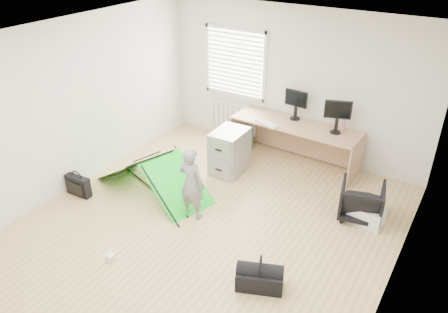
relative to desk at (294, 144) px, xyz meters
The scene contains 18 objects.
ground 2.38m from the desk, 96.49° to the right, with size 5.50×5.50×0.00m, color tan.
back_wall 1.08m from the desk, 122.83° to the left, with size 5.00×0.02×2.70m, color silver.
window 1.91m from the desk, 165.76° to the left, with size 1.20×0.06×1.20m, color silver.
radiator 1.50m from the desk, 167.24° to the left, with size 1.00×0.12×0.60m, color silver.
desk is the anchor object (origin of this frame).
filing_cabinet 1.20m from the desk, 133.52° to the right, with size 0.50×0.67×0.78m, color #9C9EA1.
monitor_left 0.63m from the desk, 117.60° to the left, with size 0.42×0.09×0.40m, color black.
monitor_right 0.92m from the desk, ahead, with size 0.44×0.10×0.42m, color black.
keyboard 0.65m from the desk, 149.76° to the right, with size 0.47×0.16×0.02m, color beige.
thermos 0.96m from the desk, ahead, with size 0.07×0.07×0.24m, color #AC6075.
office_chair 1.82m from the desk, 32.80° to the right, with size 0.61×0.62×0.57m, color black.
person 2.37m from the desk, 104.87° to the right, with size 0.41×0.27×1.14m, color slate.
kite 2.59m from the desk, 126.77° to the right, with size 1.95×0.85×0.61m, color #14D822, non-canonical shape.
storage_crate 1.98m from the desk, 33.16° to the right, with size 0.49×0.34×0.27m, color silver.
tote_bag 1.10m from the desk, behind, with size 0.35×0.15×0.41m, color #1F9772.
laptop_bag 3.75m from the desk, 131.73° to the right, with size 0.45×0.13×0.33m, color black.
white_box 3.79m from the desk, 104.21° to the right, with size 0.10×0.10×0.10m, color silver.
duffel_bag 3.19m from the desk, 72.97° to the right, with size 0.56×0.29×0.25m, color black.
Camera 1 is at (2.90, -4.23, 3.93)m, focal length 35.00 mm.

